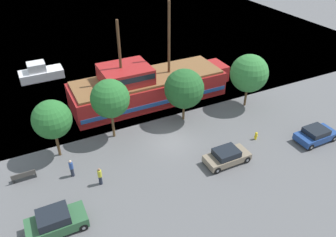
{
  "coord_description": "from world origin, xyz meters",
  "views": [
    {
      "loc": [
        -10.97,
        -21.47,
        18.35
      ],
      "look_at": [
        0.61,
        2.0,
        1.2
      ],
      "focal_mm": 35.0,
      "sensor_mm": 36.0,
      "label": 1
    }
  ],
  "objects_px": {
    "parked_car_curb_mid": "(227,156)",
    "fire_hydrant": "(256,135)",
    "pirate_ship": "(147,86)",
    "moored_boat_dockside": "(40,73)",
    "bench_promenade_east": "(24,176)",
    "parked_car_curb_rear": "(316,135)",
    "parked_car_curb_front": "(56,221)",
    "pedestrian_walking_near": "(100,176)",
    "pedestrian_walking_far": "(72,168)"
  },
  "relations": [
    {
      "from": "bench_promenade_east",
      "to": "parked_car_curb_mid",
      "type": "bearing_deg",
      "value": -18.88
    },
    {
      "from": "parked_car_curb_mid",
      "to": "fire_hydrant",
      "type": "xyz_separation_m",
      "value": [
        4.36,
        1.52,
        -0.26
      ]
    },
    {
      "from": "pedestrian_walking_near",
      "to": "pedestrian_walking_far",
      "type": "height_order",
      "value": "pedestrian_walking_far"
    },
    {
      "from": "moored_boat_dockside",
      "to": "parked_car_curb_front",
      "type": "relative_size",
      "value": 1.33
    },
    {
      "from": "parked_car_curb_mid",
      "to": "moored_boat_dockside",
      "type": "bearing_deg",
      "value": 116.18
    },
    {
      "from": "parked_car_curb_mid",
      "to": "bench_promenade_east",
      "type": "relative_size",
      "value": 2.13
    },
    {
      "from": "parked_car_curb_mid",
      "to": "fire_hydrant",
      "type": "height_order",
      "value": "parked_car_curb_mid"
    },
    {
      "from": "parked_car_curb_rear",
      "to": "bench_promenade_east",
      "type": "bearing_deg",
      "value": 165.47
    },
    {
      "from": "parked_car_curb_front",
      "to": "pedestrian_walking_far",
      "type": "xyz_separation_m",
      "value": [
        2.08,
        4.77,
        0.03
      ]
    },
    {
      "from": "pirate_ship",
      "to": "parked_car_curb_rear",
      "type": "height_order",
      "value": "pirate_ship"
    },
    {
      "from": "pirate_ship",
      "to": "bench_promenade_east",
      "type": "xyz_separation_m",
      "value": [
        -13.82,
        -7.43,
        -1.25
      ]
    },
    {
      "from": "fire_hydrant",
      "to": "pedestrian_walking_far",
      "type": "distance_m",
      "value": 16.6
    },
    {
      "from": "parked_car_curb_front",
      "to": "bench_promenade_east",
      "type": "distance_m",
      "value": 6.17
    },
    {
      "from": "parked_car_curb_mid",
      "to": "pedestrian_walking_far",
      "type": "xyz_separation_m",
      "value": [
        -12.03,
        4.11,
        0.14
      ]
    },
    {
      "from": "pirate_ship",
      "to": "pedestrian_walking_near",
      "type": "relative_size",
      "value": 11.38
    },
    {
      "from": "moored_boat_dockside",
      "to": "bench_promenade_east",
      "type": "height_order",
      "value": "moored_boat_dockside"
    },
    {
      "from": "moored_boat_dockside",
      "to": "pedestrian_walking_near",
      "type": "xyz_separation_m",
      "value": [
        1.35,
        -21.39,
        -0.01
      ]
    },
    {
      "from": "parked_car_curb_mid",
      "to": "parked_car_curb_rear",
      "type": "distance_m",
      "value": 9.16
    },
    {
      "from": "bench_promenade_east",
      "to": "pedestrian_walking_near",
      "type": "xyz_separation_m",
      "value": [
        5.31,
        -3.1,
        0.36
      ]
    },
    {
      "from": "parked_car_curb_front",
      "to": "parked_car_curb_mid",
      "type": "height_order",
      "value": "parked_car_curb_front"
    },
    {
      "from": "parked_car_curb_front",
      "to": "fire_hydrant",
      "type": "relative_size",
      "value": 5.11
    },
    {
      "from": "moored_boat_dockside",
      "to": "pirate_ship",
      "type": "bearing_deg",
      "value": -47.78
    },
    {
      "from": "parked_car_curb_mid",
      "to": "parked_car_curb_rear",
      "type": "bearing_deg",
      "value": -6.7
    },
    {
      "from": "pirate_ship",
      "to": "moored_boat_dockside",
      "type": "height_order",
      "value": "pirate_ship"
    },
    {
      "from": "fire_hydrant",
      "to": "parked_car_curb_front",
      "type": "bearing_deg",
      "value": -173.26
    },
    {
      "from": "pirate_ship",
      "to": "fire_hydrant",
      "type": "height_order",
      "value": "pirate_ship"
    },
    {
      "from": "parked_car_curb_rear",
      "to": "pedestrian_walking_far",
      "type": "relative_size",
      "value": 2.38
    },
    {
      "from": "moored_boat_dockside",
      "to": "parked_car_curb_rear",
      "type": "xyz_separation_m",
      "value": [
        20.71,
        -24.69,
        -0.13
      ]
    },
    {
      "from": "pirate_ship",
      "to": "pedestrian_walking_near",
      "type": "bearing_deg",
      "value": -128.94
    },
    {
      "from": "parked_car_curb_rear",
      "to": "parked_car_curb_front",
      "type": "bearing_deg",
      "value": 178.99
    },
    {
      "from": "parked_car_curb_mid",
      "to": "bench_promenade_east",
      "type": "bearing_deg",
      "value": 161.12
    },
    {
      "from": "parked_car_curb_front",
      "to": "pirate_ship",
      "type": "bearing_deg",
      "value": 47.35
    },
    {
      "from": "parked_car_curb_rear",
      "to": "fire_hydrant",
      "type": "bearing_deg",
      "value": 151.29
    },
    {
      "from": "pedestrian_walking_near",
      "to": "fire_hydrant",
      "type": "bearing_deg",
      "value": -2.75
    },
    {
      "from": "pirate_ship",
      "to": "parked_car_curb_rear",
      "type": "distance_m",
      "value": 17.6
    },
    {
      "from": "pirate_ship",
      "to": "moored_boat_dockside",
      "type": "bearing_deg",
      "value": 132.22
    },
    {
      "from": "parked_car_curb_rear",
      "to": "fire_hydrant",
      "type": "height_order",
      "value": "parked_car_curb_rear"
    },
    {
      "from": "pirate_ship",
      "to": "parked_car_curb_front",
      "type": "height_order",
      "value": "pirate_ship"
    },
    {
      "from": "parked_car_curb_front",
      "to": "parked_car_curb_mid",
      "type": "xyz_separation_m",
      "value": [
        14.11,
        0.66,
        -0.11
      ]
    },
    {
      "from": "parked_car_curb_mid",
      "to": "fire_hydrant",
      "type": "distance_m",
      "value": 4.63
    },
    {
      "from": "parked_car_curb_mid",
      "to": "pedestrian_walking_far",
      "type": "relative_size",
      "value": 2.42
    },
    {
      "from": "moored_boat_dockside",
      "to": "bench_promenade_east",
      "type": "relative_size",
      "value": 2.87
    },
    {
      "from": "pirate_ship",
      "to": "parked_car_curb_front",
      "type": "distance_m",
      "value": 18.26
    },
    {
      "from": "moored_boat_dockside",
      "to": "bench_promenade_east",
      "type": "xyz_separation_m",
      "value": [
        -3.96,
        -18.29,
        -0.36
      ]
    },
    {
      "from": "pirate_ship",
      "to": "parked_car_curb_mid",
      "type": "height_order",
      "value": "pirate_ship"
    },
    {
      "from": "parked_car_curb_mid",
      "to": "pedestrian_walking_near",
      "type": "height_order",
      "value": "pedestrian_walking_near"
    },
    {
      "from": "moored_boat_dockside",
      "to": "parked_car_curb_front",
      "type": "height_order",
      "value": "moored_boat_dockside"
    },
    {
      "from": "pirate_ship",
      "to": "pedestrian_walking_far",
      "type": "xyz_separation_m",
      "value": [
        -10.27,
        -8.64,
        -0.89
      ]
    },
    {
      "from": "pirate_ship",
      "to": "moored_boat_dockside",
      "type": "relative_size",
      "value": 3.48
    },
    {
      "from": "fire_hydrant",
      "to": "bench_promenade_east",
      "type": "xyz_separation_m",
      "value": [
        -19.94,
        3.8,
        0.03
      ]
    }
  ]
}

